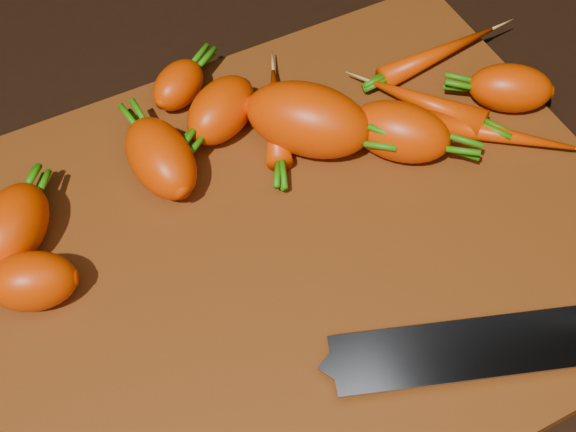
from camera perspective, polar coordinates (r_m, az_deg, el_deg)
name	(u,v)px	position (r m, az deg, el deg)	size (l,w,h in m)	color
ground	(294,252)	(0.61, 0.44, -2.61)	(2.00, 2.00, 0.01)	black
cutting_board	(294,244)	(0.60, 0.44, -2.04)	(0.50, 0.40, 0.01)	#7C380E
carrot_0	(13,226)	(0.60, -18.96, -0.68)	(0.07, 0.05, 0.05)	#D73500
carrot_1	(32,281)	(0.58, -17.75, -4.44)	(0.06, 0.04, 0.04)	#D73500
carrot_2	(308,120)	(0.63, 1.43, 6.86)	(0.10, 0.06, 0.06)	#D73500
carrot_3	(161,158)	(0.62, -9.04, 4.10)	(0.08, 0.05, 0.05)	#D73500
carrot_4	(221,110)	(0.64, -4.78, 7.52)	(0.07, 0.04, 0.04)	#D73500
carrot_5	(178,85)	(0.67, -7.81, 9.22)	(0.05, 0.03, 0.03)	#D73500
carrot_6	(510,88)	(0.69, 15.54, 8.76)	(0.07, 0.04, 0.04)	#D73500
carrot_7	(276,115)	(0.65, -0.85, 7.20)	(0.10, 0.02, 0.02)	#D73500
carrot_8	(499,135)	(0.66, 14.79, 5.60)	(0.12, 0.02, 0.02)	#D73500
carrot_9	(426,103)	(0.67, 9.81, 7.90)	(0.10, 0.03, 0.03)	#D73500
carrot_10	(400,132)	(0.63, 7.97, 5.95)	(0.08, 0.05, 0.05)	#D73500
carrot_11	(439,53)	(0.72, 10.66, 11.29)	(0.12, 0.02, 0.02)	#D73500
knife	(545,340)	(0.57, 17.82, -8.40)	(0.38, 0.16, 0.02)	gray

